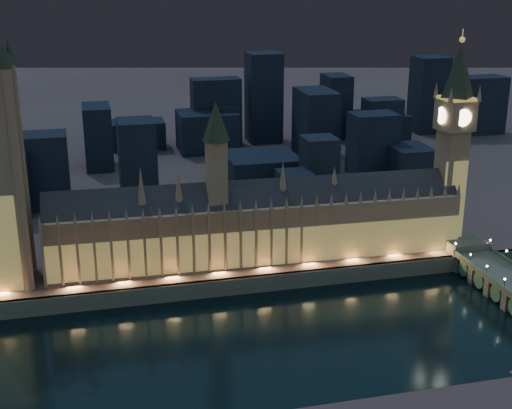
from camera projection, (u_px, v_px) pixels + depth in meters
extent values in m
plane|color=black|center=(276.00, 334.00, 292.77)|extent=(2000.00, 2000.00, 0.00)
cube|color=#53363E|center=(149.00, 102.00, 770.23)|extent=(2000.00, 960.00, 8.00)
cube|color=#525748|center=(253.00, 284.00, 329.25)|extent=(2000.00, 2.50, 8.00)
cube|color=#97724E|center=(258.00, 231.00, 344.63)|extent=(200.50, 25.92, 28.00)
cube|color=tan|center=(264.00, 248.00, 336.79)|extent=(200.00, 0.50, 18.00)
cube|color=#252326|center=(258.00, 198.00, 339.22)|extent=(200.39, 22.19, 16.26)
cube|color=#97724E|center=(217.00, 174.00, 330.56)|extent=(9.00, 9.00, 32.00)
cone|color=#263322|center=(216.00, 121.00, 322.61)|extent=(13.00, 13.00, 18.00)
cube|color=#97724E|center=(43.00, 258.00, 312.26)|extent=(1.20, 1.20, 28.00)
cone|color=#97724E|center=(39.00, 222.00, 307.40)|extent=(2.00, 2.00, 6.00)
cube|color=#97724E|center=(61.00, 257.00, 313.94)|extent=(1.20, 1.20, 28.00)
cone|color=#97724E|center=(57.00, 220.00, 309.08)|extent=(2.00, 2.00, 6.00)
cube|color=#97724E|center=(78.00, 255.00, 315.61)|extent=(1.20, 1.20, 28.00)
cone|color=#97724E|center=(75.00, 219.00, 310.75)|extent=(2.00, 2.00, 6.00)
cube|color=#97724E|center=(95.00, 254.00, 317.29)|extent=(1.20, 1.20, 28.00)
cone|color=#97724E|center=(92.00, 217.00, 312.43)|extent=(2.00, 2.00, 6.00)
cube|color=#97724E|center=(112.00, 252.00, 318.96)|extent=(1.20, 1.20, 28.00)
cone|color=#97724E|center=(109.00, 216.00, 314.10)|extent=(2.00, 2.00, 6.00)
cube|color=#97724E|center=(128.00, 251.00, 320.64)|extent=(1.20, 1.20, 28.00)
cone|color=#97724E|center=(126.00, 215.00, 315.78)|extent=(2.00, 2.00, 6.00)
cube|color=#97724E|center=(145.00, 249.00, 322.31)|extent=(1.20, 1.20, 28.00)
cone|color=#97724E|center=(143.00, 213.00, 317.45)|extent=(2.00, 2.00, 6.00)
cube|color=#97724E|center=(161.00, 248.00, 323.99)|extent=(1.20, 1.20, 28.00)
cone|color=#97724E|center=(160.00, 212.00, 319.13)|extent=(2.00, 2.00, 6.00)
cube|color=#97724E|center=(178.00, 246.00, 325.66)|extent=(1.20, 1.20, 28.00)
cone|color=#97724E|center=(176.00, 211.00, 320.80)|extent=(2.00, 2.00, 6.00)
cube|color=#97724E|center=(194.00, 245.00, 327.34)|extent=(1.20, 1.20, 28.00)
cone|color=#97724E|center=(192.00, 210.00, 322.48)|extent=(2.00, 2.00, 6.00)
cube|color=#97724E|center=(209.00, 243.00, 329.01)|extent=(1.20, 1.20, 28.00)
cone|color=#97724E|center=(208.00, 208.00, 324.15)|extent=(2.00, 2.00, 6.00)
cube|color=#97724E|center=(225.00, 242.00, 330.69)|extent=(1.20, 1.20, 28.00)
cone|color=#97724E|center=(224.00, 207.00, 325.83)|extent=(2.00, 2.00, 6.00)
cube|color=#97724E|center=(241.00, 241.00, 332.36)|extent=(1.20, 1.20, 28.00)
cone|color=#97724E|center=(240.00, 206.00, 327.50)|extent=(2.00, 2.00, 6.00)
cube|color=#97724E|center=(256.00, 239.00, 334.04)|extent=(1.20, 1.20, 28.00)
cone|color=#97724E|center=(256.00, 205.00, 329.18)|extent=(2.00, 2.00, 6.00)
cube|color=#97724E|center=(271.00, 238.00, 335.71)|extent=(1.20, 1.20, 28.00)
cone|color=#97724E|center=(271.00, 203.00, 330.85)|extent=(2.00, 2.00, 6.00)
cube|color=#97724E|center=(286.00, 237.00, 337.39)|extent=(1.20, 1.20, 28.00)
cone|color=#97724E|center=(287.00, 202.00, 332.53)|extent=(2.00, 2.00, 6.00)
cube|color=#97724E|center=(301.00, 235.00, 339.06)|extent=(1.20, 1.20, 28.00)
cone|color=#97724E|center=(302.00, 201.00, 334.20)|extent=(2.00, 2.00, 6.00)
cube|color=#97724E|center=(316.00, 234.00, 340.74)|extent=(1.20, 1.20, 28.00)
cone|color=#97724E|center=(317.00, 200.00, 335.88)|extent=(2.00, 2.00, 6.00)
cube|color=#97724E|center=(331.00, 233.00, 342.41)|extent=(1.20, 1.20, 28.00)
cone|color=#97724E|center=(332.00, 199.00, 337.55)|extent=(2.00, 2.00, 6.00)
cube|color=#97724E|center=(345.00, 231.00, 344.09)|extent=(1.20, 1.20, 28.00)
cone|color=#97724E|center=(346.00, 198.00, 339.23)|extent=(2.00, 2.00, 6.00)
cube|color=#97724E|center=(360.00, 230.00, 345.76)|extent=(1.20, 1.20, 28.00)
cone|color=#97724E|center=(361.00, 196.00, 340.90)|extent=(2.00, 2.00, 6.00)
cube|color=#97724E|center=(374.00, 229.00, 347.44)|extent=(1.20, 1.20, 28.00)
cone|color=#97724E|center=(375.00, 195.00, 342.58)|extent=(2.00, 2.00, 6.00)
cube|color=#97724E|center=(388.00, 227.00, 349.11)|extent=(1.20, 1.20, 28.00)
cone|color=#97724E|center=(390.00, 194.00, 344.25)|extent=(2.00, 2.00, 6.00)
cube|color=#97724E|center=(402.00, 226.00, 350.79)|extent=(1.20, 1.20, 28.00)
cone|color=#97724E|center=(404.00, 193.00, 345.93)|extent=(2.00, 2.00, 6.00)
cube|color=#97724E|center=(416.00, 225.00, 352.46)|extent=(1.20, 1.20, 28.00)
cone|color=#97724E|center=(418.00, 192.00, 347.60)|extent=(2.00, 2.00, 6.00)
cube|color=#97724E|center=(429.00, 224.00, 354.14)|extent=(1.20, 1.20, 28.00)
cone|color=#97724E|center=(432.00, 191.00, 349.28)|extent=(2.00, 2.00, 6.00)
cube|color=#97724E|center=(443.00, 223.00, 355.81)|extent=(1.20, 1.20, 28.00)
cone|color=#97724E|center=(445.00, 190.00, 350.95)|extent=(2.00, 2.00, 6.00)
cube|color=#97724E|center=(456.00, 221.00, 357.49)|extent=(1.20, 1.20, 28.00)
cone|color=#97724E|center=(459.00, 189.00, 352.63)|extent=(2.00, 2.00, 6.00)
cone|color=#97724E|center=(141.00, 186.00, 323.60)|extent=(4.40, 4.40, 18.00)
cone|color=#97724E|center=(178.00, 187.00, 328.08)|extent=(4.40, 4.40, 14.00)
cone|color=#97724E|center=(283.00, 178.00, 339.07)|extent=(4.40, 4.40, 16.00)
cone|color=#97724E|center=(334.00, 178.00, 345.59)|extent=(4.40, 4.40, 12.00)
cylinder|color=#97724E|center=(18.00, 185.00, 299.37)|extent=(4.40, 4.40, 96.92)
cone|color=#263322|center=(4.00, 56.00, 282.36)|extent=(5.20, 5.20, 10.00)
cylinder|color=#97724E|center=(22.00, 171.00, 319.63)|extent=(4.40, 4.40, 96.92)
cone|color=#263322|center=(9.00, 50.00, 302.61)|extent=(5.20, 5.20, 10.00)
cube|color=#97724E|center=(449.00, 186.00, 362.41)|extent=(13.85, 13.85, 58.59)
cube|color=tan|center=(454.00, 204.00, 359.02)|extent=(12.00, 0.50, 44.00)
cube|color=#97724E|center=(455.00, 115.00, 350.68)|extent=(15.00, 15.00, 15.13)
cube|color=#F2C64C|center=(457.00, 98.00, 348.08)|extent=(15.75, 15.75, 1.20)
cone|color=#263322|center=(459.00, 70.00, 343.75)|extent=(18.00, 18.00, 26.00)
sphere|color=#F2C64C|center=(462.00, 40.00, 339.13)|extent=(2.80, 2.80, 2.80)
cylinder|color=#F2C64C|center=(463.00, 34.00, 338.34)|extent=(0.40, 0.40, 5.00)
cylinder|color=#FFF2BF|center=(463.00, 118.00, 343.54)|extent=(8.40, 0.50, 8.40)
cylinder|color=#FFF2BF|center=(448.00, 112.00, 357.81)|extent=(8.40, 0.50, 8.40)
cylinder|color=#FFF2BF|center=(441.00, 116.00, 348.92)|extent=(0.50, 8.40, 8.40)
cylinder|color=#FFF2BF|center=(470.00, 114.00, 352.43)|extent=(0.50, 8.40, 8.40)
cone|color=#97724E|center=(451.00, 95.00, 338.39)|extent=(2.60, 2.60, 8.00)
cone|color=#97724E|center=(436.00, 89.00, 352.20)|extent=(2.60, 2.60, 8.00)
cone|color=#97724E|center=(480.00, 93.00, 341.79)|extent=(2.60, 2.60, 8.00)
cone|color=#97724E|center=(464.00, 88.00, 355.60)|extent=(2.60, 2.60, 8.00)
cube|color=#525748|center=(467.00, 250.00, 356.60)|extent=(19.70, 12.00, 9.50)
cylinder|color=black|center=(504.00, 284.00, 309.14)|extent=(0.30, 0.30, 4.40)
sphere|color=#FFD88C|center=(505.00, 279.00, 308.41)|extent=(1.00, 1.00, 1.00)
cube|color=#525748|center=(503.00, 286.00, 327.09)|extent=(17.73, 4.00, 9.50)
cylinder|color=black|center=(487.00, 271.00, 322.30)|extent=(0.30, 0.30, 4.40)
sphere|color=#FFD88C|center=(487.00, 266.00, 321.56)|extent=(1.00, 1.00, 1.00)
cube|color=#525748|center=(486.00, 273.00, 340.24)|extent=(17.73, 4.00, 9.50)
cylinder|color=black|center=(470.00, 259.00, 335.45)|extent=(0.30, 0.30, 4.40)
sphere|color=#FFD88C|center=(471.00, 254.00, 334.72)|extent=(1.00, 1.00, 1.00)
cylinder|color=black|center=(506.00, 255.00, 339.72)|extent=(0.30, 0.30, 4.40)
sphere|color=#FFD88C|center=(507.00, 251.00, 338.99)|extent=(1.00, 1.00, 1.00)
cube|color=#525748|center=(471.00, 262.00, 353.39)|extent=(17.73, 4.00, 9.50)
cylinder|color=black|center=(455.00, 248.00, 348.60)|extent=(0.30, 0.30, 4.40)
sphere|color=#FFD88C|center=(456.00, 244.00, 347.87)|extent=(1.00, 1.00, 1.00)
cylinder|color=black|center=(490.00, 244.00, 352.87)|extent=(0.30, 0.30, 4.40)
sphere|color=#FFD88C|center=(490.00, 240.00, 352.14)|extent=(1.00, 1.00, 1.00)
cylinder|color=#3C6758|center=(512.00, 291.00, 320.40)|extent=(17.34, 8.00, 8.00)
cylinder|color=#3C6758|center=(495.00, 279.00, 333.55)|extent=(17.34, 8.00, 8.00)
cylinder|color=#3C6758|center=(479.00, 267.00, 346.71)|extent=(17.34, 8.00, 8.00)
cube|color=black|center=(295.00, 190.00, 417.56)|extent=(19.03, 19.80, 22.04)
cube|color=black|center=(478.00, 105.00, 601.71)|extent=(42.59, 22.95, 48.14)
cube|color=black|center=(319.00, 169.00, 429.55)|extent=(19.65, 20.18, 39.08)
cube|color=black|center=(224.00, 126.00, 557.54)|extent=(19.44, 30.73, 33.45)
cube|color=black|center=(216.00, 112.00, 559.14)|extent=(37.76, 19.44, 53.14)
cube|color=black|center=(98.00, 137.00, 499.04)|extent=(18.99, 34.57, 44.17)
cube|color=black|center=(138.00, 164.00, 417.18)|extent=(21.11, 25.14, 51.63)
cube|color=black|center=(35.00, 171.00, 415.89)|extent=(38.19, 23.57, 43.88)
cube|color=black|center=(377.00, 126.00, 584.20)|extent=(43.78, 39.06, 21.77)
cube|color=black|center=(207.00, 131.00, 547.90)|extent=(44.53, 36.65, 30.11)
cube|color=black|center=(138.00, 135.00, 556.14)|extent=(40.45, 27.15, 21.40)
cube|color=black|center=(8.00, 183.00, 403.82)|extent=(24.19, 23.03, 37.45)
cube|color=black|center=(315.00, 123.00, 530.51)|extent=(24.63, 41.01, 49.21)
cube|color=black|center=(261.00, 171.00, 455.99)|extent=(44.15, 42.43, 21.84)
cube|color=black|center=(373.00, 144.00, 484.97)|extent=(30.39, 22.61, 41.74)
cube|color=black|center=(382.00, 123.00, 558.56)|extent=(28.33, 19.81, 37.95)
cube|color=black|center=(409.00, 163.00, 475.01)|extent=(24.83, 31.49, 22.24)
cube|color=black|center=(336.00, 106.00, 589.97)|extent=(19.19, 29.53, 51.16)
cube|color=black|center=(264.00, 98.00, 571.30)|extent=(26.00, 26.00, 70.95)
cube|color=black|center=(428.00, 95.00, 605.17)|extent=(26.00, 26.00, 63.81)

